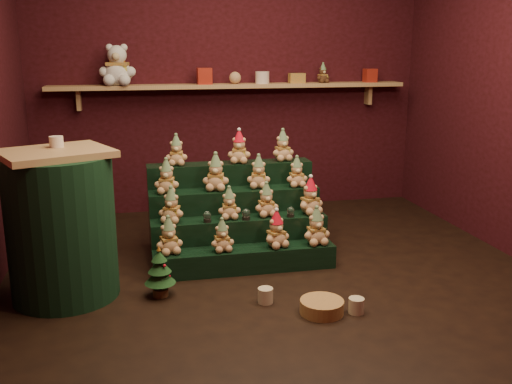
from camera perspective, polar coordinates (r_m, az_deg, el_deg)
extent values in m
plane|color=black|center=(4.33, 2.06, -8.44)|extent=(4.00, 4.00, 0.00)
cube|color=black|center=(6.01, -2.71, 11.61)|extent=(4.00, 0.10, 2.80)
cube|color=black|center=(2.09, 16.36, 6.36)|extent=(4.00, 0.10, 2.80)
cube|color=tan|center=(5.84, -2.40, 10.56)|extent=(3.60, 0.26, 0.04)
cube|color=tan|center=(5.86, -17.30, 8.78)|extent=(0.04, 0.12, 0.20)
cube|color=tan|center=(6.35, 11.16, 9.51)|extent=(0.04, 0.12, 0.20)
cube|color=black|center=(4.41, -1.11, -6.76)|extent=(1.40, 0.22, 0.18)
cube|color=black|center=(4.58, -1.64, -4.75)|extent=(1.40, 0.22, 0.36)
cube|color=black|center=(4.76, -2.14, -2.88)|extent=(1.40, 0.22, 0.54)
cube|color=black|center=(4.95, -2.59, -1.16)|extent=(1.40, 0.22, 0.72)
cylinder|color=black|center=(4.43, -4.89, -2.86)|extent=(0.06, 0.06, 0.02)
sphere|color=white|center=(4.42, -4.90, -2.34)|extent=(0.06, 0.06, 0.06)
cylinder|color=black|center=(4.48, -1.00, -2.63)|extent=(0.06, 0.06, 0.02)
sphere|color=white|center=(4.46, -1.00, -2.10)|extent=(0.07, 0.07, 0.07)
cylinder|color=black|center=(4.56, 3.48, -2.35)|extent=(0.06, 0.06, 0.02)
sphere|color=white|center=(4.55, 3.48, -1.86)|extent=(0.06, 0.06, 0.06)
cube|color=tan|center=(3.95, -19.44, 3.69)|extent=(0.84, 0.78, 0.04)
cylinder|color=black|center=(4.07, -18.85, -3.42)|extent=(0.71, 0.71, 0.98)
cylinder|color=beige|center=(4.04, -19.34, 4.76)|extent=(0.09, 0.09, 0.07)
cylinder|color=#482F19|center=(4.06, -9.51, -9.85)|extent=(0.11, 0.11, 0.05)
cone|color=#123216|center=(4.01, -9.58, -8.24)|extent=(0.21, 0.21, 0.11)
cone|color=#123216|center=(3.98, -9.63, -7.24)|extent=(0.16, 0.16, 0.10)
cone|color=#123216|center=(3.96, -9.67, -6.30)|extent=(0.11, 0.11, 0.08)
cone|color=#C57D22|center=(3.94, -9.70, -5.57)|extent=(0.03, 0.03, 0.03)
cylinder|color=beige|center=(3.89, 0.95, -10.30)|extent=(0.10, 0.10, 0.10)
cylinder|color=beige|center=(3.81, 9.99, -11.13)|extent=(0.10, 0.10, 0.10)
cylinder|color=#AB7D45|center=(3.78, 6.60, -11.33)|extent=(0.33, 0.33, 0.09)
cube|color=#A82919|center=(5.78, -5.18, 11.47)|extent=(0.14, 0.14, 0.16)
cylinder|color=beige|center=(5.88, 0.63, 11.37)|extent=(0.14, 0.14, 0.12)
cube|color=#A82919|center=(6.24, 11.33, 11.36)|extent=(0.12, 0.12, 0.14)
sphere|color=tan|center=(5.82, -2.11, 11.34)|extent=(0.12, 0.12, 0.12)
cube|color=orange|center=(5.97, 4.10, 11.29)|extent=(0.16, 0.10, 0.10)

